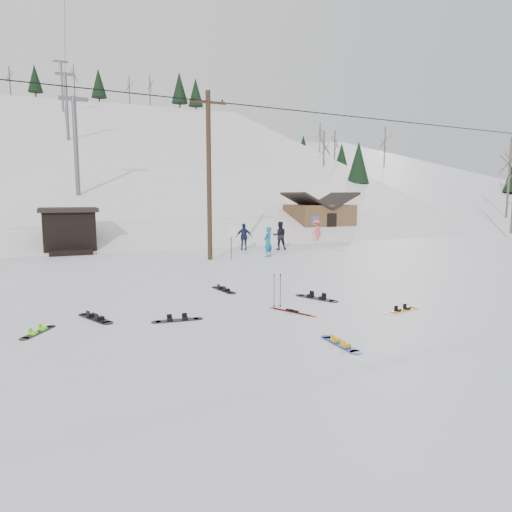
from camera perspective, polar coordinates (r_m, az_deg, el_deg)
name	(u,v)px	position (r m, az deg, el deg)	size (l,w,h in m)	color
ground	(302,334)	(11.89, 5.82, -9.70)	(200.00, 200.00, 0.00)	white
ski_slope	(107,308)	(66.96, -18.08, -6.16)	(60.00, 75.00, 45.00)	white
ridge_right	(356,286)	(75.48, 12.42, -3.64)	(34.00, 85.00, 36.00)	white
treeline_right	(381,220)	(66.58, 15.32, 4.33)	(20.00, 60.00, 10.00)	black
treeline_crest	(89,213)	(96.12, -20.15, 5.07)	(50.00, 6.00, 10.00)	black
utility_pole	(209,174)	(25.09, -5.90, 10.22)	(2.00, 0.26, 9.00)	#3A2819
trail_sign	(231,236)	(25.12, -3.10, 2.47)	(0.50, 0.09, 1.85)	#595B60
lift_hut	(69,230)	(30.91, -22.31, 3.04)	(3.40, 4.10, 2.75)	black
lift_tower_near	(76,140)	(40.15, -21.62, 13.30)	(2.20, 0.36, 8.00)	#595B60
lift_tower_mid	(66,102)	(60.88, -22.61, 17.31)	(2.20, 0.36, 8.00)	#595B60
lift_tower_far	(62,83)	(81.76, -23.11, 19.28)	(2.20, 0.36, 8.00)	#595B60
cabin	(319,219)	(39.70, 7.88, 4.61)	(5.39, 4.40, 3.77)	brown
hero_snowboard	(340,344)	(11.21, 10.52, -10.73)	(0.29, 1.47, 0.10)	navy
hero_skis	(292,312)	(13.96, 4.54, -6.95)	(0.83, 1.55, 0.09)	#AC1311
ski_poles	(277,290)	(14.44, 2.67, -4.29)	(0.30, 0.08, 1.08)	black
board_scatter_a	(177,320)	(13.22, -9.80, -7.87)	(1.45, 0.40, 0.10)	black
board_scatter_b	(95,318)	(13.98, -19.45, -7.33)	(0.87, 1.55, 0.12)	black
board_scatter_c	(38,332)	(13.20, -25.59, -8.56)	(0.84, 1.16, 0.09)	black
board_scatter_d	(316,298)	(15.85, 7.56, -5.20)	(0.91, 1.57, 0.12)	black
board_scatter_e	(402,310)	(14.82, 17.82, -6.44)	(1.37, 0.44, 0.10)	#FFAC1C
board_scatter_f	(224,290)	(17.08, -4.08, -4.23)	(0.50, 1.56, 0.11)	black
skier_teal	(268,242)	(26.17, 1.52, 1.77)	(0.63, 0.41, 1.72)	#0E688F
skier_dark	(280,236)	(29.69, 2.98, 2.56)	(0.89, 0.69, 1.83)	black
skier_pink	(316,231)	(34.46, 7.56, 3.12)	(1.11, 0.64, 1.71)	#F85762
skier_navy	(244,237)	(29.35, -1.50, 2.41)	(1.01, 0.42, 1.73)	#181E3C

